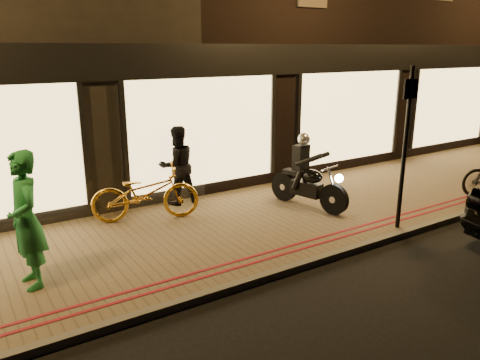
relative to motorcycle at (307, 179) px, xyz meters
The scene contains 10 objects.
ground 2.67m from the motorcycle, 124.52° to the right, with size 90.00×90.00×0.00m, color black.
sidewalk 1.61m from the motorcycle, behind, with size 50.00×4.00×0.12m, color brown.
kerb_stone 2.61m from the motorcycle, 125.16° to the right, with size 50.00×0.14×0.12m, color #59544C.
red_kerb_lines 2.22m from the motorcycle, 132.91° to the right, with size 50.00×0.26×0.01m.
building_row 7.86m from the motorcycle, 101.95° to the left, with size 48.00×10.11×8.50m.
motorcycle is the anchor object (origin of this frame).
sign_post 2.25m from the motorcycle, 69.91° to the right, with size 0.35×0.08×3.00m.
bicycle_gold 3.38m from the motorcycle, 160.90° to the left, with size 0.73×2.09×1.10m, color gold.
person_green 5.61m from the motorcycle, behind, with size 0.72×0.47×1.98m, color #217C3A.
person_dark 2.80m from the motorcycle, 142.81° to the left, with size 0.83×0.65×1.71m, color black.
Camera 1 is at (-4.89, -5.15, 3.42)m, focal length 35.00 mm.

